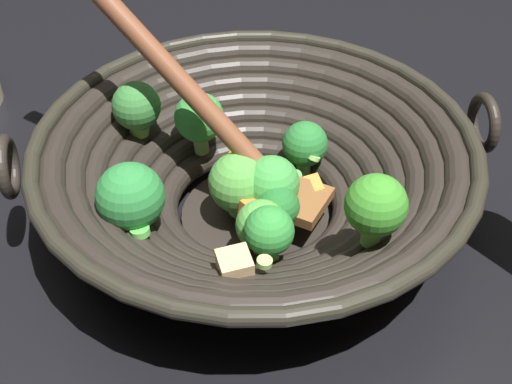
{
  "coord_description": "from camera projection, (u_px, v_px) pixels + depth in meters",
  "views": [
    {
      "loc": [
        -0.41,
        0.22,
        0.44
      ],
      "look_at": [
        0.01,
        -0.0,
        0.03
      ],
      "focal_mm": 48.58,
      "sensor_mm": 36.0,
      "label": 1
    }
  ],
  "objects": [
    {
      "name": "ground_plane",
      "position": [
        255.0,
        221.0,
        0.64
      ],
      "size": [
        4.0,
        4.0,
        0.0
      ],
      "primitive_type": "plane",
      "color": "black"
    },
    {
      "name": "wok",
      "position": [
        253.0,
        170.0,
        0.6
      ],
      "size": [
        0.38,
        0.41,
        0.27
      ],
      "color": "black",
      "rests_on": "ground"
    }
  ]
}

